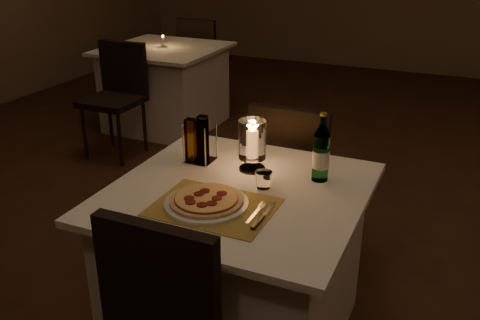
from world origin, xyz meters
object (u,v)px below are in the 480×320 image
at_px(chair_far, 293,167).
at_px(pizza, 206,200).
at_px(neighbor_table_left, 166,87).
at_px(tumbler, 263,180).
at_px(main_table, 238,265).
at_px(water_bottle, 321,154).
at_px(hurricane_candle, 252,141).
at_px(plate, 206,203).

height_order(chair_far, pizza, chair_far).
bearing_deg(neighbor_table_left, tumbler, -50.70).
height_order(pizza, neighbor_table_left, pizza).
bearing_deg(pizza, tumbler, 59.31).
bearing_deg(main_table, water_bottle, 38.64).
distance_m(chair_far, tumbler, 0.70).
bearing_deg(main_table, tumbler, 31.08).
bearing_deg(hurricane_candle, water_bottle, 4.20).
distance_m(pizza, hurricane_candle, 0.39).
bearing_deg(chair_far, main_table, -90.00).
bearing_deg(hurricane_candle, main_table, -83.73).
xyz_separation_m(chair_far, tumbler, (0.09, -0.66, 0.23)).
bearing_deg(main_table, plate, -105.52).
bearing_deg(tumbler, neighbor_table_left, 129.30).
xyz_separation_m(water_bottle, neighbor_table_left, (-2.05, 2.11, -0.48)).
xyz_separation_m(main_table, neighbor_table_left, (-1.78, 2.33, 0.00)).
distance_m(plate, hurricane_candle, 0.40).
relative_size(plate, hurricane_candle, 1.41).
xyz_separation_m(plate, pizza, (-0.00, -0.00, 0.02)).
bearing_deg(tumbler, pizza, -120.69).
height_order(tumbler, neighbor_table_left, tumbler).
height_order(plate, tumbler, tumbler).
height_order(pizza, tumbler, tumbler).
height_order(chair_far, neighbor_table_left, chair_far).
bearing_deg(main_table, pizza, -105.52).
bearing_deg(neighbor_table_left, pizza, -55.51).
bearing_deg(pizza, plate, 77.86).
bearing_deg(neighbor_table_left, plate, -55.50).
relative_size(pizza, tumbler, 3.95).
bearing_deg(tumbler, chair_far, 97.64).
distance_m(main_table, pizza, 0.44).
bearing_deg(hurricane_candle, plate, -94.26).
relative_size(main_table, tumbler, 14.12).
bearing_deg(tumbler, plate, -120.71).
relative_size(main_table, pizza, 3.57).
relative_size(water_bottle, hurricane_candle, 1.29).
height_order(chair_far, hurricane_candle, hurricane_candle).
xyz_separation_m(pizza, neighbor_table_left, (-1.73, 2.51, -0.39)).
relative_size(water_bottle, neighbor_table_left, 0.29).
xyz_separation_m(pizza, hurricane_candle, (0.03, 0.38, 0.11)).
bearing_deg(chair_far, water_bottle, -60.87).
relative_size(main_table, neighbor_table_left, 1.00).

